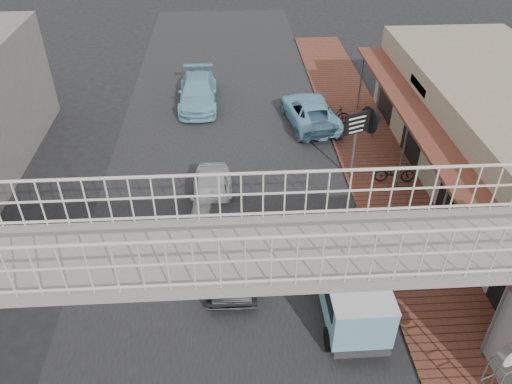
{
  "coord_description": "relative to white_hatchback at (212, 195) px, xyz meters",
  "views": [
    {
      "loc": [
        0.25,
        -11.07,
        11.72
      ],
      "look_at": [
        1.08,
        2.58,
        1.8
      ],
      "focal_mm": 35.0,
      "sensor_mm": 36.0,
      "label": 1
    }
  ],
  "objects": [
    {
      "name": "arrow_sign",
      "position": [
        6.4,
        2.04,
        1.88
      ],
      "size": [
        1.82,
        1.23,
        3.01
      ],
      "rotation": [
        0.0,
        0.0,
        0.38
      ],
      "color": "#59595B",
      "rests_on": "sidewalk"
    },
    {
      "name": "angkot_curb",
      "position": [
        4.7,
        6.64,
        -0.01
      ],
      "size": [
        2.73,
        4.86,
        1.28
      ],
      "primitive_type": "imported",
      "rotation": [
        0.0,
        0.0,
        3.28
      ],
      "color": "#7DBDDA",
      "rests_on": "ground"
    },
    {
      "name": "angkot_far",
      "position": [
        -0.82,
        9.11,
        0.04
      ],
      "size": [
        1.97,
        4.77,
        1.38
      ],
      "primitive_type": "imported",
      "rotation": [
        0.0,
        0.0,
        0.01
      ],
      "color": "#79BCD2",
      "rests_on": "ground"
    },
    {
      "name": "angkot_van",
      "position": [
        4.07,
        -5.29,
        0.53
      ],
      "size": [
        1.77,
        3.8,
        1.86
      ],
      "rotation": [
        0.0,
        0.0,
        0.01
      ],
      "color": "black",
      "rests_on": "ground"
    },
    {
      "name": "sidewalk",
      "position": [
        7.0,
        -1.06,
        -0.6
      ],
      "size": [
        3.0,
        40.0,
        0.1
      ],
      "primitive_type": "cube",
      "color": "brown",
      "rests_on": "ground"
    },
    {
      "name": "motorcycle_near",
      "position": [
        7.37,
        1.27,
        -0.12
      ],
      "size": [
        1.67,
        0.7,
        0.86
      ],
      "primitive_type": "imported",
      "rotation": [
        0.0,
        0.0,
        1.49
      ],
      "color": "black",
      "rests_on": "sidewalk"
    },
    {
      "name": "street_clock",
      "position": [
        6.8,
        -8.64,
        1.5
      ],
      "size": [
        0.64,
        0.6,
        2.47
      ],
      "rotation": [
        0.0,
        0.0,
        0.33
      ],
      "color": "#59595B",
      "rests_on": "sidewalk"
    },
    {
      "name": "dark_sedan",
      "position": [
        0.69,
        -3.1,
        0.06
      ],
      "size": [
        1.59,
        4.33,
        1.42
      ],
      "primitive_type": "imported",
      "rotation": [
        0.0,
        0.0,
        -0.02
      ],
      "color": "black",
      "rests_on": "ground"
    },
    {
      "name": "white_hatchback",
      "position": [
        0.0,
        0.0,
        0.0
      ],
      "size": [
        1.56,
        3.82,
        1.3
      ],
      "primitive_type": "imported",
      "rotation": [
        0.0,
        0.0,
        -0.01
      ],
      "color": "silver",
      "rests_on": "ground"
    },
    {
      "name": "road_strip",
      "position": [
        0.5,
        -4.06,
        -0.64
      ],
      "size": [
        10.0,
        60.0,
        0.01
      ],
      "primitive_type": "cube",
      "color": "black",
      "rests_on": "ground"
    },
    {
      "name": "motorcycle_far",
      "position": [
        5.8,
        6.25,
        -0.07
      ],
      "size": [
        1.61,
        0.59,
        0.95
      ],
      "primitive_type": "imported",
      "rotation": [
        0.0,
        0.0,
        1.66
      ],
      "color": "black",
      "rests_on": "sidewalk"
    },
    {
      "name": "footbridge",
      "position": [
        0.5,
        -8.06,
        2.53
      ],
      "size": [
        16.4,
        2.4,
        6.34
      ],
      "color": "gray",
      "rests_on": "ground"
    },
    {
      "name": "ground",
      "position": [
        0.5,
        -4.06,
        -0.65
      ],
      "size": [
        120.0,
        120.0,
        0.0
      ],
      "primitive_type": "plane",
      "color": "black",
      "rests_on": "ground"
    }
  ]
}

